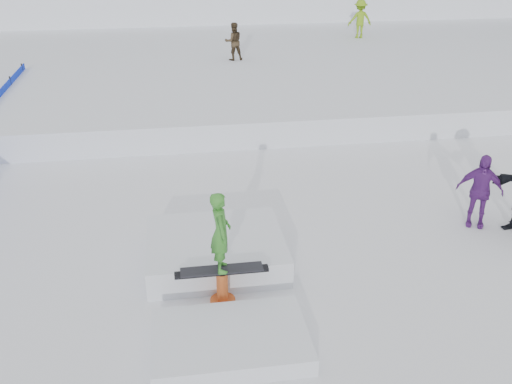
{
  "coord_description": "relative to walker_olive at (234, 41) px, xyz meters",
  "views": [
    {
      "loc": [
        -1.06,
        -8.11,
        6.06
      ],
      "look_at": [
        0.5,
        2.0,
        1.1
      ],
      "focal_mm": 40.0,
      "sensor_mm": 36.0,
      "label": 1
    }
  ],
  "objects": [
    {
      "name": "ground",
      "position": [
        -1.58,
        -14.9,
        -1.54
      ],
      "size": [
        120.0,
        120.0,
        0.0
      ],
      "primitive_type": "plane",
      "color": "white"
    },
    {
      "name": "snow_berm",
      "position": [
        -1.58,
        15.1,
        -0.34
      ],
      "size": [
        60.0,
        14.0,
        2.4
      ],
      "primitive_type": "cube",
      "color": "white",
      "rests_on": "ground"
    },
    {
      "name": "snow_midrise",
      "position": [
        -1.58,
        1.1,
        -1.14
      ],
      "size": [
        50.0,
        18.0,
        0.8
      ],
      "primitive_type": "cube",
      "color": "white",
      "rests_on": "ground"
    },
    {
      "name": "walker_olive",
      "position": [
        0.0,
        0.0,
        0.0
      ],
      "size": [
        0.79,
        0.65,
        1.48
      ],
      "primitive_type": "imported",
      "rotation": [
        0.0,
        0.0,
        3.28
      ],
      "color": "#3C2E1D",
      "rests_on": "snow_midrise"
    },
    {
      "name": "walker_ygreen",
      "position": [
        6.46,
        3.74,
        0.13
      ],
      "size": [
        1.13,
        0.65,
        1.75
      ],
      "primitive_type": "imported",
      "rotation": [
        0.0,
        0.0,
        3.14
      ],
      "color": "#76A816",
      "rests_on": "snow_midrise"
    },
    {
      "name": "spectator_purple",
      "position": [
        3.71,
        -12.98,
        -0.72
      ],
      "size": [
        1.04,
        0.78,
        1.63
      ],
      "primitive_type": "imported",
      "rotation": [
        0.0,
        0.0,
        -0.45
      ],
      "color": "#642783",
      "rests_on": "ground"
    },
    {
      "name": "jib_rail_feature",
      "position": [
        -1.97,
        -14.34,
        -1.24
      ],
      "size": [
        2.6,
        4.4,
        2.11
      ],
      "color": "white",
      "rests_on": "ground"
    }
  ]
}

